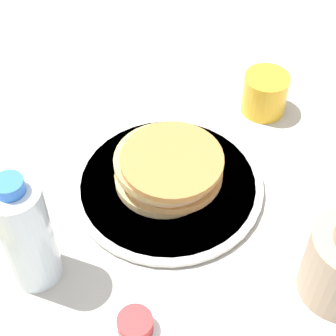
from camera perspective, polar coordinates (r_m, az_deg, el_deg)
The scene contains 5 objects.
ground_plane at distance 0.90m, azimuth 2.02°, elevation -1.17°, with size 4.00×4.00×0.00m, color #BCB7AD.
plate at distance 0.88m, azimuth -0.00°, elevation -1.71°, with size 0.30×0.30×0.01m.
pancake_stack at distance 0.86m, azimuth 0.01°, elevation 0.04°, with size 0.17×0.17×0.07m.
juice_glass at distance 1.00m, azimuth 9.81°, elevation 7.47°, with size 0.08×0.08×0.07m.
water_bottle_mid at distance 0.75m, azimuth -14.30°, elevation -6.47°, with size 0.07×0.07×0.20m.
Camera 1 is at (-0.05, 0.58, 0.69)m, focal length 60.00 mm.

